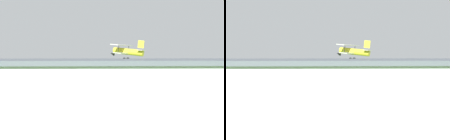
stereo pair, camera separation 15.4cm
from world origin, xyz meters
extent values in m
plane|color=#608C42|center=(0.00, 0.00, 0.00)|extent=(400.00, 400.00, 0.00)
cube|color=silver|center=(1.82, 41.47, 3.17)|extent=(34.82, 12.14, 6.34)
cube|color=slate|center=(1.82, 41.47, 6.51)|extent=(35.44, 12.77, 0.35)
cube|color=#384251|center=(1.59, 36.07, 2.60)|extent=(10.00, 0.58, 5.20)
cylinder|color=yellow|center=(-8.01, 7.37, 7.50)|extent=(5.49, 3.58, 1.68)
cone|color=black|center=(-5.26, 5.94, 7.18)|extent=(1.05, 1.05, 0.85)
cube|color=silver|center=(-7.44, 7.07, 7.26)|extent=(5.06, 7.88, 0.27)
cube|color=silver|center=(-7.01, 6.85, 8.68)|extent=(5.06, 7.88, 0.27)
cube|color=yellow|center=(-10.08, 8.45, 8.81)|extent=(1.14, 0.66, 1.41)
cube|color=silver|center=(-10.18, 8.50, 7.75)|extent=(2.00, 2.72, 0.17)
cylinder|color=black|center=(-8.08, 6.33, 6.14)|extent=(0.63, 0.42, 0.64)
cylinder|color=black|center=(-7.20, 8.02, 6.14)|extent=(0.63, 0.42, 0.64)
cylinder|color=#332D28|center=(-8.42, 4.65, 7.97)|extent=(0.24, 0.18, 1.46)
cylinder|color=#332D28|center=(-6.02, 9.26, 7.97)|extent=(0.24, 0.18, 1.46)
cylinder|color=#3F3F47|center=(-11.24, 26.28, 0.41)|extent=(0.32, 0.32, 0.81)
cylinder|color=#3F3F47|center=(-11.24, 26.28, 1.10)|extent=(0.38, 0.38, 0.57)
sphere|color=beige|center=(-11.24, 26.28, 1.49)|extent=(0.22, 0.22, 0.22)
cylinder|color=#B23333|center=(-14.93, 23.89, 0.38)|extent=(0.39, 0.39, 0.77)
cylinder|color=#B23333|center=(-14.93, 23.89, 1.04)|extent=(0.46, 0.46, 0.55)
sphere|color=#9E704C|center=(-14.93, 23.89, 1.42)|extent=(0.21, 0.21, 0.21)
camera|label=1|loc=(0.85, 70.03, 7.15)|focal=57.10mm
camera|label=2|loc=(0.69, 70.04, 7.15)|focal=57.10mm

